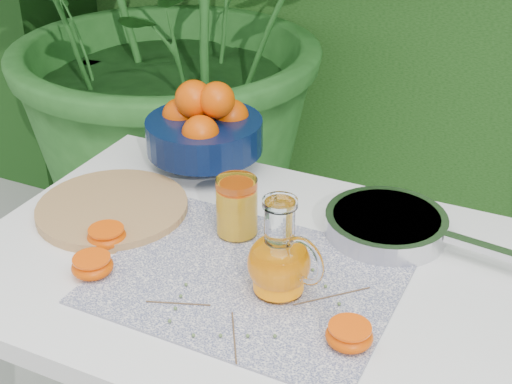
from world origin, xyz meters
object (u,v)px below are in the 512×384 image
at_px(cutting_board, 112,208).
at_px(saute_pan, 388,224).
at_px(white_table, 251,298).
at_px(fruit_bowl, 205,128).
at_px(juice_pitcher, 280,261).

relative_size(cutting_board, saute_pan, 0.72).
height_order(white_table, saute_pan, saute_pan).
bearing_deg(cutting_board, saute_pan, 16.69).
distance_m(cutting_board, saute_pan, 0.53).
distance_m(fruit_bowl, juice_pitcher, 0.48).
distance_m(cutting_board, fruit_bowl, 0.28).
height_order(cutting_board, saute_pan, saute_pan).
xyz_separation_m(white_table, cutting_board, (-0.32, 0.03, 0.09)).
xyz_separation_m(white_table, juice_pitcher, (0.08, -0.06, 0.14)).
xyz_separation_m(fruit_bowl, saute_pan, (0.44, -0.10, -0.07)).
distance_m(cutting_board, juice_pitcher, 0.41).
distance_m(white_table, cutting_board, 0.33).
bearing_deg(white_table, juice_pitcher, -36.70).
distance_m(juice_pitcher, saute_pan, 0.27).
relative_size(cutting_board, juice_pitcher, 1.72).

